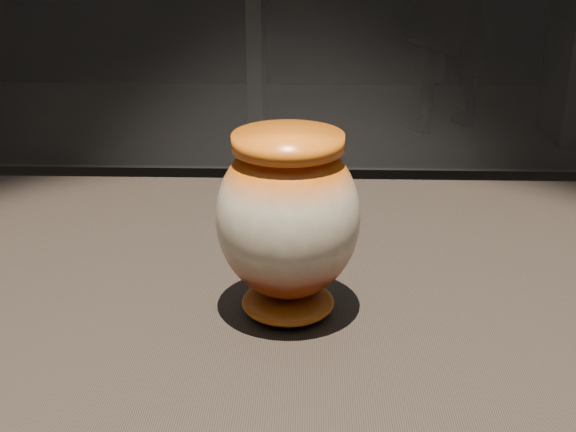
{
  "coord_description": "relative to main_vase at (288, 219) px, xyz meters",
  "views": [
    {
      "loc": [
        0.06,
        -0.75,
        1.31
      ],
      "look_at": [
        0.04,
        -0.02,
        1.01
      ],
      "focal_mm": 50.0,
      "sensor_mm": 36.0,
      "label": 1
    }
  ],
  "objects": [
    {
      "name": "main_vase",
      "position": [
        0.0,
        0.0,
        0.0
      ],
      "size": [
        0.16,
        0.16,
        0.19
      ],
      "rotation": [
        0.0,
        0.0,
        0.13
      ],
      "color": "maroon",
      "rests_on": "display_plinth"
    },
    {
      "name": "back_shelf",
      "position": [
        0.56,
        3.74,
        -0.37
      ],
      "size": [
        2.0,
        0.6,
        0.9
      ],
      "color": "black",
      "rests_on": "ground"
    }
  ]
}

